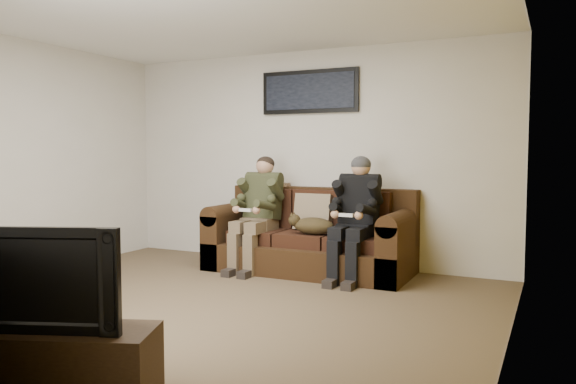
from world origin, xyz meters
The scene contains 15 objects.
floor centered at (0.00, 0.00, 0.00)m, with size 5.00×5.00×0.00m, color brown.
ceiling centered at (0.00, 0.00, 2.60)m, with size 5.00×5.00×0.00m, color silver.
wall_back centered at (0.00, 2.25, 1.30)m, with size 5.00×5.00×0.00m, color beige.
wall_left centered at (-2.50, 0.00, 1.30)m, with size 4.50×4.50×0.00m, color beige.
wall_right centered at (2.50, 0.00, 1.30)m, with size 4.50×4.50×0.00m, color beige.
accent_wall_right centered at (2.49, 0.00, 1.30)m, with size 4.50×4.50×0.00m, color #A58210.
sofa centered at (0.24, 1.83, 0.36)m, with size 2.31×1.00×0.95m.
throw_pillow centered at (0.24, 1.88, 0.67)m, with size 0.44×0.13×0.42m, color #877358.
throw_blanket centered at (-0.46, 2.12, 0.95)m, with size 0.47×0.23×0.08m, color tan.
person_left centered at (-0.35, 1.64, 0.75)m, with size 0.51×0.87×1.32m.
person_right centered at (0.84, 1.64, 0.75)m, with size 0.51×0.86×1.33m.
cat centered at (0.37, 1.56, 0.56)m, with size 0.66×0.26×0.24m.
framed_poster centered at (0.04, 2.22, 2.10)m, with size 1.25×0.05×0.52m.
tv_stand centered at (0.24, -1.95, 0.20)m, with size 1.27×0.41×0.40m, color black.
television centered at (0.24, -1.95, 0.69)m, with size 1.00×0.13×0.57m, color black.
Camera 1 is at (2.78, -4.08, 1.36)m, focal length 35.00 mm.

